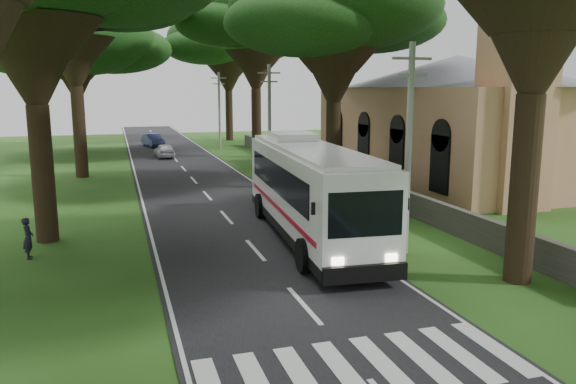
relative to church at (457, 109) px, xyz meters
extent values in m
plane|color=#254814|center=(-17.86, -21.55, -4.91)|extent=(140.00, 140.00, 0.00)
cube|color=black|center=(-17.86, 3.45, -4.90)|extent=(8.00, 120.00, 0.04)
cube|color=silver|center=(-17.86, -23.55, -4.91)|extent=(8.00, 3.00, 0.01)
cube|color=#383533|center=(-8.86, 2.45, -4.31)|extent=(0.35, 50.00, 1.20)
cube|color=tan|center=(0.14, 0.45, -1.71)|extent=(12.00, 22.00, 6.40)
pyramid|color=#595960|center=(0.14, 0.45, 3.69)|extent=(14.00, 24.00, 2.20)
cube|color=tan|center=(-2.86, -9.55, 0.09)|extent=(3.00, 3.00, 10.00)
cylinder|color=gray|center=(-12.36, -15.55, -0.91)|extent=(0.24, 0.24, 8.00)
cube|color=gray|center=(-12.36, -15.55, 2.49)|extent=(1.60, 0.10, 0.10)
cube|color=gray|center=(-12.36, -15.55, 1.89)|extent=(1.20, 0.10, 0.10)
cylinder|color=gray|center=(-12.36, 4.45, -0.91)|extent=(0.24, 0.24, 8.00)
cube|color=gray|center=(-12.36, 4.45, 2.49)|extent=(1.60, 0.10, 0.10)
cube|color=gray|center=(-12.36, 4.45, 1.89)|extent=(1.20, 0.10, 0.10)
cylinder|color=gray|center=(-12.36, 24.45, -0.91)|extent=(0.24, 0.24, 8.00)
cube|color=gray|center=(-12.36, 24.45, 2.49)|extent=(1.60, 0.10, 0.10)
cube|color=gray|center=(-12.36, 24.45, 1.89)|extent=(1.20, 0.10, 0.10)
cylinder|color=black|center=(-25.86, -9.55, -2.08)|extent=(0.90, 0.90, 5.67)
cone|color=black|center=(-25.86, -9.55, 2.66)|extent=(3.20, 3.20, 3.80)
cylinder|color=black|center=(-25.36, 8.45, -1.67)|extent=(0.90, 0.90, 6.47)
cone|color=black|center=(-25.36, 8.45, 3.46)|extent=(3.20, 3.20, 3.80)
cylinder|color=black|center=(-26.36, 26.45, -2.22)|extent=(0.90, 0.90, 5.38)
cone|color=black|center=(-26.36, 26.45, 2.37)|extent=(3.20, 3.20, 3.80)
ellipsoid|color=black|center=(-26.36, 26.45, 6.04)|extent=(16.19, 16.19, 6.80)
cylinder|color=black|center=(-10.36, -19.55, -1.83)|extent=(0.90, 0.90, 6.15)
cone|color=black|center=(-10.36, -19.55, 3.14)|extent=(3.20, 3.20, 3.80)
cylinder|color=black|center=(-9.86, -1.55, -2.17)|extent=(0.90, 0.90, 5.47)
cone|color=black|center=(-9.86, -1.55, 2.46)|extent=(3.20, 3.20, 3.80)
ellipsoid|color=black|center=(-9.86, -1.55, 6.25)|extent=(12.87, 12.87, 5.40)
cylinder|color=black|center=(-10.36, 16.45, -1.75)|extent=(0.90, 0.90, 6.32)
cone|color=black|center=(-10.36, 16.45, 3.31)|extent=(3.20, 3.20, 3.80)
ellipsoid|color=black|center=(-10.36, 16.45, 8.13)|extent=(13.47, 13.47, 5.66)
cylinder|color=black|center=(-9.36, 34.45, -1.90)|extent=(0.90, 0.90, 6.02)
cone|color=black|center=(-9.36, 34.45, 3.01)|extent=(3.20, 3.20, 3.80)
ellipsoid|color=black|center=(-9.36, 34.45, 7.46)|extent=(14.48, 14.48, 6.08)
cube|color=white|center=(-15.16, -12.31, -2.78)|extent=(3.74, 13.47, 3.27)
cube|color=black|center=(-15.14, -11.98, -2.30)|extent=(3.62, 11.04, 1.22)
cube|color=black|center=(-15.16, -12.31, -4.35)|extent=(3.79, 13.51, 0.39)
cube|color=#A90B20|center=(-15.16, -12.31, -3.52)|extent=(3.69, 12.14, 0.20)
cube|color=white|center=(-15.16, -12.31, -1.07)|extent=(3.47, 12.79, 0.20)
cylinder|color=black|center=(-16.87, -16.63, -4.30)|extent=(0.48, 1.24, 1.22)
cylinder|color=black|center=(-14.11, -16.84, -4.30)|extent=(0.48, 1.24, 1.22)
cylinder|color=black|center=(-16.23, -8.01, -4.30)|extent=(0.48, 1.24, 1.22)
cylinder|color=black|center=(-13.47, -8.22, -4.30)|extent=(0.48, 1.24, 1.22)
imported|color=#A9A8AD|center=(-18.66, 18.44, -4.22)|extent=(1.78, 3.93, 1.31)
imported|color=navy|center=(-19.01, 28.98, -4.19)|extent=(2.41, 4.43, 1.38)
imported|color=black|center=(-26.25, -12.05, -4.12)|extent=(0.42, 0.60, 1.58)
camera|label=1|loc=(-22.91, -34.37, 1.40)|focal=35.00mm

